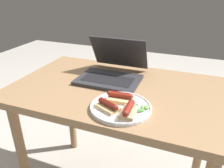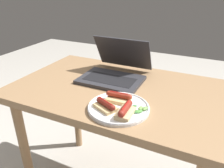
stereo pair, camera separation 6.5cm
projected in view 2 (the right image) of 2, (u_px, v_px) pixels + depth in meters
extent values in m
cube|color=#93704C|center=(119.00, 91.00, 1.09)|extent=(1.06, 0.66, 0.04)
cylinder|color=#93704C|center=(206.00, 143.00, 1.28)|extent=(0.05, 0.05, 0.69)
cylinder|color=#93704C|center=(76.00, 108.00, 1.63)|extent=(0.05, 0.05, 0.69)
cylinder|color=#93704C|center=(25.00, 151.00, 1.22)|extent=(0.05, 0.05, 0.69)
cube|color=#2D2D33|center=(111.00, 80.00, 1.15)|extent=(0.32, 0.22, 0.02)
cube|color=black|center=(110.00, 79.00, 1.13)|extent=(0.26, 0.12, 0.00)
cube|color=#2D2D33|center=(123.00, 53.00, 1.23)|extent=(0.32, 0.11, 0.19)
cube|color=black|center=(123.00, 53.00, 1.23)|extent=(0.29, 0.09, 0.16)
cylinder|color=silver|center=(118.00, 108.00, 0.90)|extent=(0.26, 0.26, 0.01)
torus|color=silver|center=(118.00, 106.00, 0.89)|extent=(0.25, 0.25, 0.01)
cube|color=tan|center=(105.00, 107.00, 0.88)|extent=(0.11, 0.09, 0.01)
cylinder|color=maroon|center=(105.00, 103.00, 0.87)|extent=(0.09, 0.06, 0.02)
sphere|color=maroon|center=(113.00, 108.00, 0.84)|extent=(0.02, 0.02, 0.02)
sphere|color=maroon|center=(99.00, 99.00, 0.90)|extent=(0.02, 0.02, 0.02)
cylinder|color=red|center=(105.00, 101.00, 0.87)|extent=(0.07, 0.04, 0.01)
cube|color=tan|center=(119.00, 99.00, 0.94)|extent=(0.10, 0.08, 0.02)
cylinder|color=maroon|center=(119.00, 95.00, 0.93)|extent=(0.10, 0.03, 0.02)
sphere|color=maroon|center=(129.00, 97.00, 0.91)|extent=(0.02, 0.02, 0.02)
sphere|color=maroon|center=(109.00, 93.00, 0.95)|extent=(0.02, 0.02, 0.02)
cylinder|color=red|center=(119.00, 93.00, 0.93)|extent=(0.08, 0.01, 0.01)
cube|color=#D6B784|center=(125.00, 113.00, 0.83)|extent=(0.06, 0.09, 0.02)
cylinder|color=maroon|center=(125.00, 108.00, 0.82)|extent=(0.03, 0.09, 0.03)
sphere|color=maroon|center=(129.00, 103.00, 0.86)|extent=(0.03, 0.03, 0.03)
sphere|color=maroon|center=(121.00, 114.00, 0.79)|extent=(0.03, 0.03, 0.03)
cylinder|color=red|center=(125.00, 105.00, 0.82)|extent=(0.01, 0.07, 0.01)
ellipsoid|color=#709E4C|center=(141.00, 108.00, 0.88)|extent=(0.02, 0.03, 0.01)
ellipsoid|color=#2D662D|center=(144.00, 108.00, 0.88)|extent=(0.02, 0.01, 0.00)
ellipsoid|color=#2D662D|center=(134.00, 106.00, 0.89)|extent=(0.03, 0.03, 0.01)
ellipsoid|color=#2D662D|center=(136.00, 112.00, 0.86)|extent=(0.02, 0.03, 0.01)
ellipsoid|color=#709E4C|center=(145.00, 109.00, 0.87)|extent=(0.02, 0.03, 0.01)
ellipsoid|color=#709E4C|center=(141.00, 109.00, 0.88)|extent=(0.02, 0.02, 0.00)
ellipsoid|color=#709E4C|center=(131.00, 108.00, 0.88)|extent=(0.02, 0.01, 0.01)
ellipsoid|color=#4C8E3D|center=(139.00, 111.00, 0.86)|extent=(0.04, 0.04, 0.01)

